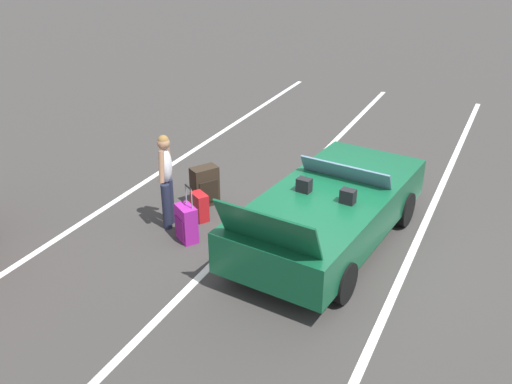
{
  "coord_description": "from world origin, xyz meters",
  "views": [
    {
      "loc": [
        -7.75,
        -2.44,
        4.9
      ],
      "look_at": [
        -0.16,
        1.22,
        0.75
      ],
      "focal_mm": 40.24,
      "sensor_mm": 36.0,
      "label": 1
    }
  ],
  "objects": [
    {
      "name": "suitcase_small_carryon",
      "position": [
        -0.2,
        2.3,
        0.25
      ],
      "size": [
        0.35,
        0.39,
        0.5
      ],
      "rotation": [
        0.0,
        0.0,
        5.73
      ],
      "color": "red",
      "rests_on": "ground_plane"
    },
    {
      "name": "suitcase_medium_bright",
      "position": [
        -0.9,
        2.13,
        0.31
      ],
      "size": [
        0.42,
        0.47,
        0.96
      ],
      "rotation": [
        0.0,
        0.0,
        2.56
      ],
      "color": "#991E8C",
      "rests_on": "ground_plane"
    },
    {
      "name": "traveler_person",
      "position": [
        -0.6,
        2.68,
        0.93
      ],
      "size": [
        0.6,
        0.31,
        1.65
      ],
      "rotation": [
        0.0,
        0.0,
        -1.25
      ],
      "color": "#1E2338",
      "rests_on": "ground_plane"
    },
    {
      "name": "convertible_car",
      "position": [
        0.2,
        -0.02,
        0.59
      ],
      "size": [
        4.33,
        2.19,
        1.52
      ],
      "rotation": [
        0.0,
        0.0,
        -0.11
      ],
      "color": "#0F4C2D",
      "rests_on": "ground_plane"
    },
    {
      "name": "lot_line_near",
      "position": [
        0.0,
        -1.3,
        0.0
      ],
      "size": [
        18.0,
        0.12,
        0.01
      ],
      "primitive_type": "cube",
      "color": "silver",
      "rests_on": "ground_plane"
    },
    {
      "name": "ground_plane",
      "position": [
        0.0,
        0.0,
        0.0
      ],
      "size": [
        80.0,
        80.0,
        0.0
      ],
      "primitive_type": "plane",
      "color": "#383533"
    },
    {
      "name": "suitcase_large_black",
      "position": [
        0.35,
        2.51,
        0.37
      ],
      "size": [
        0.56,
        0.49,
        0.74
      ],
      "rotation": [
        0.0,
        0.0,
        4.18
      ],
      "color": "#2D2319",
      "rests_on": "ground_plane"
    },
    {
      "name": "lot_line_far",
      "position": [
        0.0,
        4.1,
        0.0
      ],
      "size": [
        18.0,
        0.12,
        0.01
      ],
      "primitive_type": "cube",
      "color": "silver",
      "rests_on": "ground_plane"
    },
    {
      "name": "lot_line_mid",
      "position": [
        0.0,
        1.4,
        0.0
      ],
      "size": [
        18.0,
        0.12,
        0.01
      ],
      "primitive_type": "cube",
      "color": "silver",
      "rests_on": "ground_plane"
    }
  ]
}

